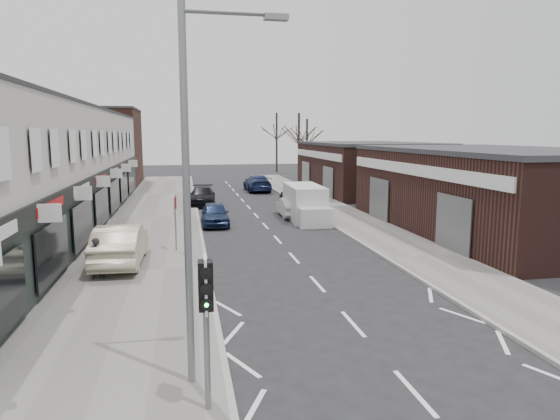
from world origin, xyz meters
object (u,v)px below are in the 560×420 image
traffic_light (206,298)px  street_lamp (195,177)px  sedan_on_pavement (120,244)px  parked_car_left_b (202,196)px  parked_car_left_a (215,214)px  parked_car_right_b (291,196)px  parked_car_right_c (257,183)px  pedestrian (96,258)px  white_van (305,204)px  warning_sign (176,206)px  parked_car_right_a (290,207)px

traffic_light → street_lamp: 2.52m
sedan_on_pavement → parked_car_left_b: bearing=-101.4°
traffic_light → parked_car_left_a: size_ratio=0.77×
parked_car_right_b → parked_car_right_c: size_ratio=0.72×
sedan_on_pavement → pedestrian: size_ratio=3.25×
white_van → parked_car_left_a: bearing=-171.3°
street_lamp → parked_car_left_b: (1.13, 28.69, -3.91)m
warning_sign → white_van: (8.01, 7.55, -1.14)m
pedestrian → parked_car_right_b: (11.57, 19.10, -0.24)m
street_lamp → parked_car_right_c: (6.73, 37.24, -3.83)m
street_lamp → parked_car_right_a: (6.73, 21.95, -3.97)m
street_lamp → parked_car_right_c: 38.03m
sedan_on_pavement → parked_car_right_b: size_ratio=1.31×
white_van → parked_car_left_b: size_ratio=1.20×
parked_car_left_b → parked_car_right_b: size_ratio=1.25×
parked_car_left_a → traffic_light: bearing=-92.9°
sedan_on_pavement → parked_car_right_a: bearing=-129.4°
parked_car_right_a → parked_car_right_b: size_ratio=1.00×
warning_sign → parked_car_right_a: warning_sign is taller
sedan_on_pavement → parked_car_right_c: 28.23m
traffic_light → white_van: size_ratio=0.53×
warning_sign → sedan_on_pavement: 3.33m
parked_car_left_a → parked_car_right_c: bearing=74.6°
sedan_on_pavement → parked_car_right_b: bearing=-121.5°
sedan_on_pavement → parked_car_right_c: size_ratio=0.95×
street_lamp → parked_car_right_a: size_ratio=2.04×
street_lamp → sedan_on_pavement: bearing=105.2°
parked_car_left_b → parked_car_right_a: (5.60, -6.74, -0.06)m
parked_car_left_a → parked_car_left_b: 9.04m
sedan_on_pavement → parked_car_left_a: sedan_on_pavement is taller
warning_sign → pedestrian: warning_sign is taller
street_lamp → parked_car_right_b: 29.14m
sedan_on_pavement → pedestrian: 2.18m
warning_sign → parked_car_right_c: warning_sign is taller
street_lamp → warning_sign: size_ratio=2.96×
white_van → parked_car_right_b: bearing=86.9°
warning_sign → parked_car_right_b: (8.66, 14.93, -1.53)m
warning_sign → parked_car_left_b: (1.76, 15.89, -1.49)m
traffic_light → warning_sign: bearing=93.1°
parked_car_right_c → parked_car_left_b: bearing=56.3°
pedestrian → parked_car_right_b: bearing=-140.3°
street_lamp → sedan_on_pavement: size_ratio=1.56×
street_lamp → parked_car_right_b: bearing=73.9°
parked_car_right_c → parked_car_right_b: bearing=97.3°
warning_sign → parked_car_right_b: bearing=59.9°
parked_car_right_a → parked_car_right_c: (0.00, 15.29, 0.14)m
parked_car_right_b → parked_car_left_b: bearing=-2.2°
traffic_light → warning_sign: (-0.76, 14.02, -0.21)m
white_van → parked_car_right_c: size_ratio=1.07×
parked_car_right_a → pedestrian: bearing=53.4°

